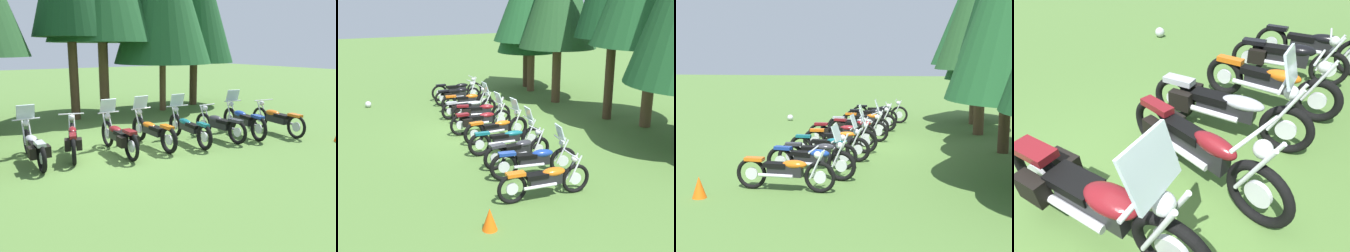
% 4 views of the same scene
% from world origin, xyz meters
% --- Properties ---
extents(ground_plane, '(80.00, 80.00, 0.00)m').
position_xyz_m(ground_plane, '(0.00, 0.00, 0.00)').
color(ground_plane, '#4C7033').
extents(motorcycle_0, '(0.75, 2.43, 1.02)m').
position_xyz_m(motorcycle_0, '(-5.27, 0.87, 0.47)').
color(motorcycle_0, black).
rests_on(motorcycle_0, ground_plane).
extents(motorcycle_1, '(0.67, 2.18, 0.99)m').
position_xyz_m(motorcycle_1, '(-4.36, 0.50, 0.45)').
color(motorcycle_1, black).
rests_on(motorcycle_1, ground_plane).
extents(motorcycle_2, '(0.65, 2.22, 1.00)m').
position_xyz_m(motorcycle_2, '(-3.13, 0.51, 0.42)').
color(motorcycle_2, black).
rests_on(motorcycle_2, ground_plane).
extents(motorcycle_3, '(0.68, 2.31, 1.35)m').
position_xyz_m(motorcycle_3, '(-2.09, 0.15, 0.44)').
color(motorcycle_3, black).
rests_on(motorcycle_3, ground_plane).
extents(motorcycle_4, '(0.90, 2.17, 1.01)m').
position_xyz_m(motorcycle_4, '(-1.12, 0.23, 0.45)').
color(motorcycle_4, black).
rests_on(motorcycle_4, ground_plane).
extents(motorcycle_5, '(0.62, 2.30, 1.38)m').
position_xyz_m(motorcycle_5, '(-0.03, -0.21, 0.48)').
color(motorcycle_5, black).
rests_on(motorcycle_5, ground_plane).
extents(dropped_helmet, '(0.27, 0.27, 0.27)m').
position_xyz_m(dropped_helmet, '(-5.52, -3.15, 0.13)').
color(dropped_helmet, silver).
rests_on(dropped_helmet, ground_plane).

